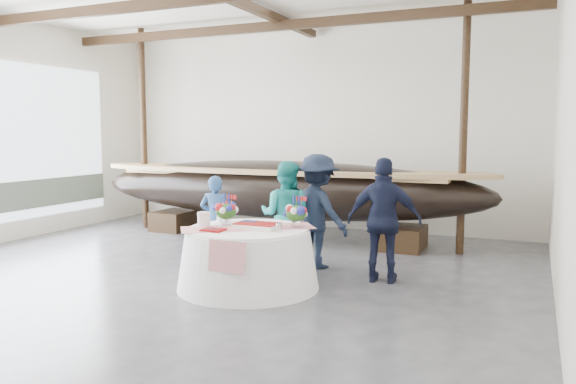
% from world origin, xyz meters
% --- Properties ---
extents(floor, '(10.00, 12.00, 0.01)m').
position_xyz_m(floor, '(0.00, 0.00, 0.00)').
color(floor, '#3D3D42').
rests_on(floor, ground).
extents(wall_back, '(10.00, 0.02, 4.50)m').
position_xyz_m(wall_back, '(0.00, 6.00, 2.25)').
color(wall_back, silver).
rests_on(wall_back, ground).
extents(wall_right, '(0.02, 12.00, 4.50)m').
position_xyz_m(wall_right, '(5.00, 0.00, 2.25)').
color(wall_right, silver).
rests_on(wall_right, ground).
extents(pavilion_structure, '(9.80, 11.76, 4.50)m').
position_xyz_m(pavilion_structure, '(0.00, 0.75, 4.00)').
color(pavilion_structure, black).
rests_on(pavilion_structure, ground).
extents(longboat_display, '(8.63, 1.73, 1.62)m').
position_xyz_m(longboat_display, '(-0.11, 4.28, 1.03)').
color(longboat_display, black).
rests_on(longboat_display, ground).
extents(banquet_table, '(2.01, 2.01, 0.86)m').
position_xyz_m(banquet_table, '(1.02, 0.77, 0.43)').
color(banquet_table, white).
rests_on(banquet_table, ground).
extents(tabletop_items, '(1.83, 1.53, 0.40)m').
position_xyz_m(tabletop_items, '(1.03, 0.91, 1.01)').
color(tabletop_items, red).
rests_on(tabletop_items, banquet_table).
extents(guest_woman_blue, '(0.61, 0.48, 1.47)m').
position_xyz_m(guest_woman_blue, '(-0.23, 1.96, 0.74)').
color(guest_woman_blue, navy).
rests_on(guest_woman_blue, ground).
extents(guest_woman_teal, '(0.93, 0.76, 1.74)m').
position_xyz_m(guest_woman_teal, '(1.06, 2.00, 0.87)').
color(guest_woman_teal, teal).
rests_on(guest_woman_teal, ground).
extents(guest_man_left, '(1.37, 1.12, 1.85)m').
position_xyz_m(guest_man_left, '(1.50, 2.29, 0.93)').
color(guest_man_left, black).
rests_on(guest_man_left, ground).
extents(guest_man_right, '(1.13, 0.58, 1.84)m').
position_xyz_m(guest_man_right, '(2.71, 1.84, 0.92)').
color(guest_man_right, black).
rests_on(guest_man_right, ground).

